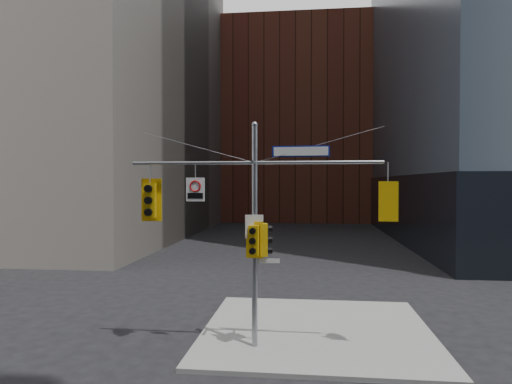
% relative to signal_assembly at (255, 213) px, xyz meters
% --- Properties ---
extents(ground, '(160.00, 160.00, 0.00)m').
position_rel_signal_assembly_xyz_m(ground, '(0.00, -1.99, -4.42)').
color(ground, black).
rests_on(ground, ground).
extents(sidewalk_corner, '(8.00, 8.00, 0.15)m').
position_rel_signal_assembly_xyz_m(sidewalk_corner, '(2.00, 2.01, -4.34)').
color(sidewalk_corner, gray).
rests_on(sidewalk_corner, ground).
extents(brick_midrise, '(26.00, 20.00, 28.00)m').
position_rel_signal_assembly_xyz_m(brick_midrise, '(0.00, 56.01, 9.58)').
color(brick_midrise, brown).
rests_on(brick_midrise, ground).
extents(signal_assembly, '(8.00, 0.80, 7.30)m').
position_rel_signal_assembly_xyz_m(signal_assembly, '(0.00, 0.00, 0.00)').
color(signal_assembly, gray).
rests_on(signal_assembly, ground).
extents(traffic_light_west_arm, '(0.67, 0.55, 1.41)m').
position_rel_signal_assembly_xyz_m(traffic_light_west_arm, '(-3.44, 0.01, 0.38)').
color(traffic_light_west_arm, '#DCA50B').
rests_on(traffic_light_west_arm, ground).
extents(traffic_light_east_arm, '(0.58, 0.47, 1.22)m').
position_rel_signal_assembly_xyz_m(traffic_light_east_arm, '(4.12, 0.00, 0.38)').
color(traffic_light_east_arm, '#DCA50B').
rests_on(traffic_light_east_arm, ground).
extents(traffic_light_pole_side, '(0.44, 0.38, 1.04)m').
position_rel_signal_assembly_xyz_m(traffic_light_pole_side, '(0.32, 0.02, -0.86)').
color(traffic_light_pole_side, '#DCA50B').
rests_on(traffic_light_pole_side, ground).
extents(traffic_light_pole_front, '(0.55, 0.46, 1.15)m').
position_rel_signal_assembly_xyz_m(traffic_light_pole_front, '(0.00, -0.27, -0.85)').
color(traffic_light_pole_front, '#DCA50B').
rests_on(traffic_light_pole_front, ground).
extents(street_sign_blade, '(1.81, 0.15, 0.35)m').
position_rel_signal_assembly_xyz_m(street_sign_blade, '(1.45, 0.00, 1.93)').
color(street_sign_blade, navy).
rests_on(street_sign_blade, ground).
extents(regulatory_sign_arm, '(0.61, 0.09, 0.76)m').
position_rel_signal_assembly_xyz_m(regulatory_sign_arm, '(-1.92, -0.02, 0.76)').
color(regulatory_sign_arm, silver).
rests_on(regulatory_sign_arm, ground).
extents(regulatory_sign_pole, '(0.57, 0.10, 0.75)m').
position_rel_signal_assembly_xyz_m(regulatory_sign_pole, '(0.00, -0.11, -0.45)').
color(regulatory_sign_pole, silver).
rests_on(regulatory_sign_pole, ground).
extents(street_blade_ew, '(0.70, 0.04, 0.14)m').
position_rel_signal_assembly_xyz_m(street_blade_ew, '(0.45, 0.01, -1.53)').
color(street_blade_ew, silver).
rests_on(street_blade_ew, ground).
extents(street_blade_ns, '(0.09, 0.67, 0.13)m').
position_rel_signal_assembly_xyz_m(street_blade_ns, '(0.00, 0.46, -1.57)').
color(street_blade_ns, '#145926').
rests_on(street_blade_ns, ground).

